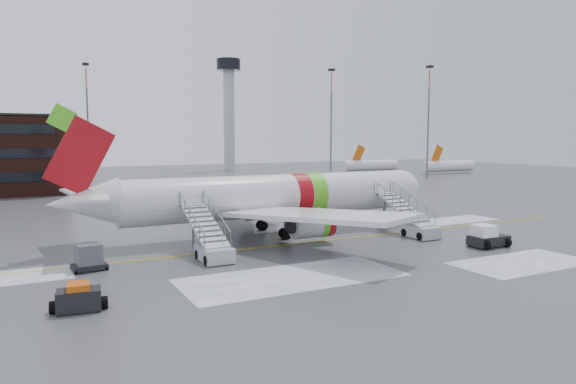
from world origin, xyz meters
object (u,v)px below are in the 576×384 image
airstair_fwd (415,224)px  airstair_aft (211,244)px  airliner (268,197)px  uld_container (89,258)px  baggage_tractor (79,299)px  pushback_tug (487,237)px

airstair_fwd → airstair_aft: (-18.88, 0.00, 0.00)m
airstair_fwd → airstair_aft: same height
airliner → airstair_aft: 10.33m
airstair_aft → uld_container: (-8.14, 0.64, -0.26)m
airliner → airstair_fwd: size_ratio=4.55×
airstair_aft → airstair_fwd: bearing=0.0°
baggage_tractor → airstair_fwd: bearing=15.2°
pushback_tug → uld_container: 29.84m
uld_container → baggage_tractor: uld_container is taller
airliner → airstair_aft: bearing=-139.5°
airliner → baggage_tractor: bearing=-140.3°
airstair_fwd → baggage_tractor: airstair_fwd is taller
airstair_fwd → airliner: bearing=149.8°
airstair_aft → baggage_tractor: (-9.53, -7.71, -0.46)m
airstair_aft → pushback_tug: size_ratio=2.41×
baggage_tractor → uld_container: bearing=80.5°
airliner → uld_container: airliner is taller
pushback_tug → airstair_fwd: bearing=108.1°
uld_container → airstair_fwd: bearing=-1.3°
airliner → airstair_fwd: 13.20m
airstair_fwd → pushback_tug: 6.53m
airstair_fwd → baggage_tractor: (-28.41, -7.71, -0.46)m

